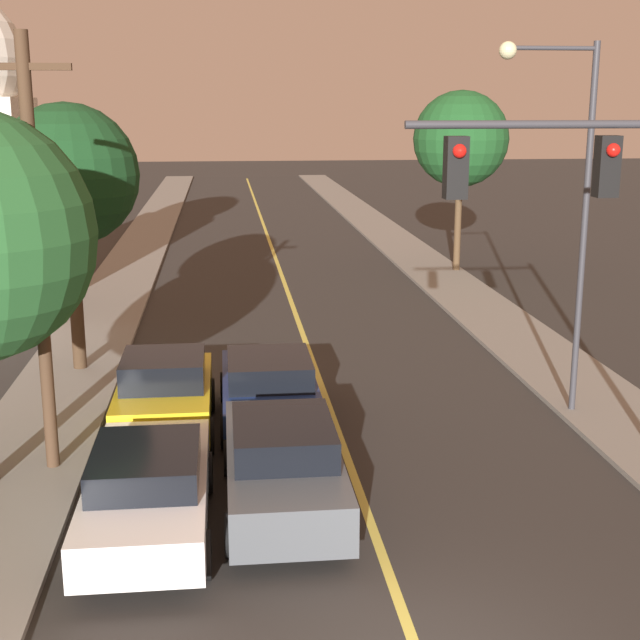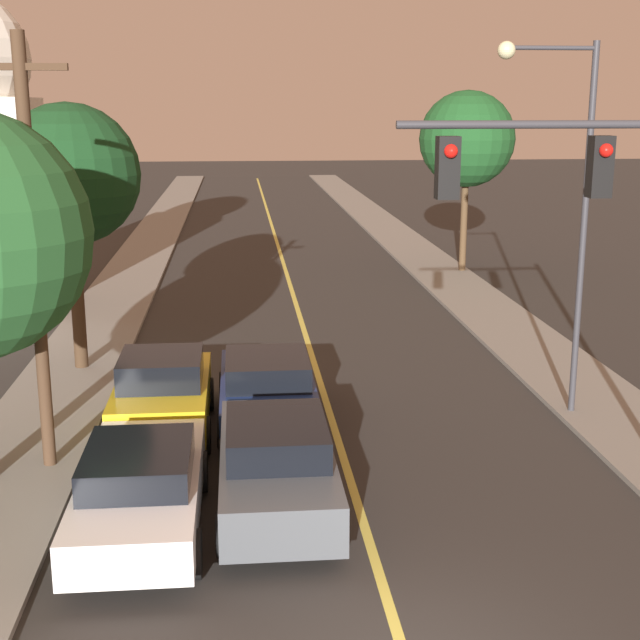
{
  "view_description": "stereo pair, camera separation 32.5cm",
  "coord_description": "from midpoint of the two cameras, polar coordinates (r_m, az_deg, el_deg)",
  "views": [
    {
      "loc": [
        -2.3,
        -9.33,
        6.74
      ],
      "look_at": [
        0.0,
        11.67,
        1.6
      ],
      "focal_mm": 50.0,
      "sensor_mm": 36.0,
      "label": 1
    },
    {
      "loc": [
        -1.97,
        -9.36,
        6.74
      ],
      "look_at": [
        0.0,
        11.67,
        1.6
      ],
      "focal_mm": 50.0,
      "sensor_mm": 36.0,
      "label": 2
    }
  ],
  "objects": [
    {
      "name": "utility_pole_left",
      "position": [
        16.66,
        -17.31,
        4.27
      ],
      "size": [
        1.6,
        0.24,
        7.83
      ],
      "color": "#422D1E",
      "rests_on": "ground"
    },
    {
      "name": "car_near_lane_front",
      "position": [
        15.21,
        -2.19,
        -9.13
      ],
      "size": [
        2.0,
        4.93,
        1.65
      ],
      "color": "#474C51",
      "rests_on": "ground"
    },
    {
      "name": "tree_left_far",
      "position": [
        22.99,
        -15.35,
        8.9
      ],
      "size": [
        3.5,
        3.5,
        6.68
      ],
      "color": "#3D2B1C",
      "rests_on": "ground"
    },
    {
      "name": "streetlamp_right",
      "position": [
        19.5,
        15.89,
        8.4
      ],
      "size": [
        2.11,
        0.36,
        7.86
      ],
      "color": "#333338",
      "rests_on": "ground"
    },
    {
      "name": "car_outer_lane_second",
      "position": [
        18.89,
        -9.55,
        -4.59
      ],
      "size": [
        2.02,
        4.12,
        1.73
      ],
      "color": "gold",
      "rests_on": "ground"
    },
    {
      "name": "car_outer_lane_front",
      "position": [
        14.67,
        -10.77,
        -10.45
      ],
      "size": [
        2.0,
        4.82,
        1.52
      ],
      "color": "white",
      "rests_on": "ground"
    },
    {
      "name": "sidewalk_left",
      "position": [
        46.02,
        -10.46,
        5.1
      ],
      "size": [
        2.5,
        80.0,
        0.12
      ],
      "color": "gray",
      "rests_on": "ground"
    },
    {
      "name": "tree_right_near",
      "position": [
        36.37,
        9.64,
        11.33
      ],
      "size": [
        3.78,
        3.78,
        7.16
      ],
      "color": "#4C3823",
      "rests_on": "ground"
    },
    {
      "name": "car_near_lane_second",
      "position": [
        19.28,
        -2.91,
        -4.32
      ],
      "size": [
        2.12,
        4.68,
        1.52
      ],
      "color": "navy",
      "rests_on": "ground"
    },
    {
      "name": "road_surface",
      "position": [
        45.89,
        -2.64,
        5.22
      ],
      "size": [
        9.98,
        80.0,
        0.01
      ],
      "color": "#2D2B28",
      "rests_on": "ground"
    },
    {
      "name": "sidewalk_right",
      "position": [
        46.59,
        5.07,
        5.38
      ],
      "size": [
        2.5,
        80.0,
        0.12
      ],
      "color": "gray",
      "rests_on": "ground"
    },
    {
      "name": "traffic_signal_mast",
      "position": [
        14.2,
        19.39,
        5.15
      ],
      "size": [
        5.16,
        0.42,
        6.58
      ],
      "color": "#333338",
      "rests_on": "ground"
    }
  ]
}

